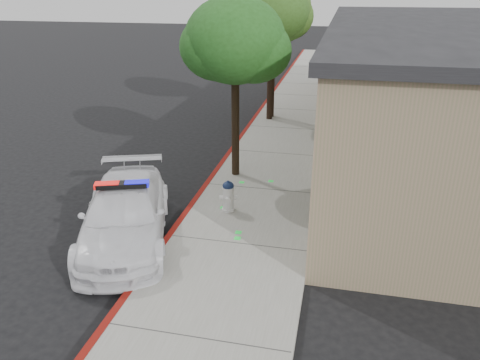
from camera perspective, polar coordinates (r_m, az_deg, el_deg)
name	(u,v)px	position (r m, az deg, el deg)	size (l,w,h in m)	color
ground	(167,241)	(10.70, -8.98, -7.40)	(120.00, 120.00, 0.00)	black
sidewalk	(260,191)	(12.84, 2.47, -1.34)	(3.20, 60.00, 0.15)	gray
red_curb	(207,186)	(13.17, -4.14, -0.72)	(0.14, 60.00, 0.16)	maroon
clapboard_building	(432,83)	(18.10, 22.57, 10.98)	(7.30, 20.89, 4.24)	#977C63
police_car	(125,214)	(10.63, -13.99, -4.05)	(3.18, 4.81, 1.41)	white
fire_hydrant	(228,196)	(11.41, -1.46, -1.97)	(0.46, 0.40, 0.80)	silver
street_tree_near	(235,45)	(12.84, -0.60, 16.37)	(3.00, 2.73, 5.00)	black
street_tree_mid	(272,14)	(19.01, 3.96, 19.73)	(2.88, 3.00, 5.50)	black
street_tree_far	(274,12)	(19.35, 4.27, 19.96)	(3.05, 3.02, 5.60)	black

